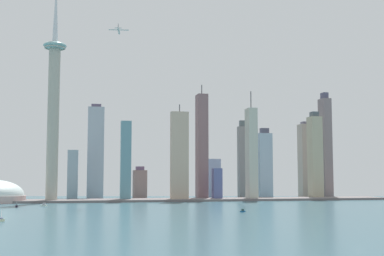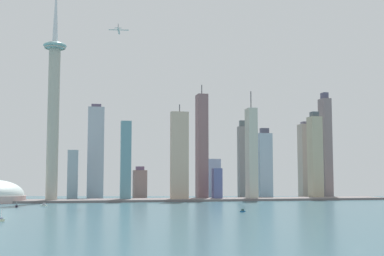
{
  "view_description": "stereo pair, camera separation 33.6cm",
  "coord_description": "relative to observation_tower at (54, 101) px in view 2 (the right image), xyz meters",
  "views": [
    {
      "loc": [
        -149.16,
        -267.54,
        39.61
      ],
      "look_at": [
        13.04,
        517.48,
        112.94
      ],
      "focal_mm": 48.66,
      "sensor_mm": 36.0,
      "label": 1
    },
    {
      "loc": [
        -148.84,
        -267.61,
        39.61
      ],
      "look_at": [
        13.04,
        517.48,
        112.94
      ],
      "focal_mm": 48.66,
      "sensor_mm": 36.0,
      "label": 2
    }
  ],
  "objects": [
    {
      "name": "skyscraper_5",
      "position": [
        238.5,
        33.85,
        -65.32
      ],
      "size": [
        16.96,
        25.22,
        191.48
      ],
      "color": "#7F6064",
      "rests_on": "ground"
    },
    {
      "name": "boat_5",
      "position": [
        -34.44,
        -122.01,
        -150.82
      ],
      "size": [
        2.69,
        6.22,
        11.03
      ],
      "rotation": [
        0.0,
        0.0,
        4.75
      ],
      "color": "#231C2D",
      "rests_on": "ground"
    },
    {
      "name": "boat_2",
      "position": [
        217.02,
        -261.83,
        -151.49
      ],
      "size": [
        7.53,
        7.53,
        3.6
      ],
      "rotation": [
        0.0,
        0.0,
        0.79
      ],
      "color": "navy",
      "rests_on": "ground"
    },
    {
      "name": "observation_tower",
      "position": [
        0.0,
        0.0,
        0.0
      ],
      "size": [
        35.14,
        35.14,
        349.24
      ],
      "color": "#ACAB9D",
      "rests_on": "ground"
    },
    {
      "name": "waterfront_pier",
      "position": [
        196.96,
        0.05,
        -151.1
      ],
      "size": [
        678.04,
        64.68,
        3.36
      ],
      "primitive_type": "cube",
      "color": "slate",
      "rests_on": "ground"
    },
    {
      "name": "airplane",
      "position": [
        92.74,
        -66.93,
        95.59
      ],
      "size": [
        28.95,
        31.13,
        7.76
      ],
      "rotation": [
        0.0,
        0.0,
        1.45
      ],
      "color": "#B3C3BE"
    },
    {
      "name": "boat_4",
      "position": [
        -21.52,
        -331.26,
        -151.31
      ],
      "size": [
        4.74,
        5.93,
        10.31
      ],
      "rotation": [
        0.0,
        0.0,
        4.12
      ],
      "color": "beige",
      "rests_on": "ground"
    },
    {
      "name": "skyscraper_1",
      "position": [
        256.53,
        3.32,
        -127.21
      ],
      "size": [
        14.0,
        16.1,
        51.12
      ],
      "color": "#515C93",
      "rests_on": "ground"
    },
    {
      "name": "skyscraper_0",
      "position": [
        28.98,
        73.67,
        -112.14
      ],
      "size": [
        16.96,
        24.48,
        81.27
      ],
      "color": "#849FAF",
      "rests_on": "ground"
    },
    {
      "name": "skyscraper_12",
      "position": [
        331.67,
        106.77,
        -85.96
      ],
      "size": [
        16.34,
        14.21,
        140.57
      ],
      "color": "gray",
      "rests_on": "ground"
    },
    {
      "name": "skyscraper_2",
      "position": [
        271.6,
        84.71,
        -118.45
      ],
      "size": [
        22.0,
        16.04,
        68.65
      ],
      "color": "#91A4C6",
      "rests_on": "ground"
    },
    {
      "name": "skyscraper_4",
      "position": [
        110.81,
        10.99,
        -90.27
      ],
      "size": [
        16.4,
        15.23,
        125.02
      ],
      "color": "#5D8F9D",
      "rests_on": "ground"
    },
    {
      "name": "skyscraper_3",
      "position": [
        434.3,
        20.23,
        -81.1
      ],
      "size": [
        19.19,
        22.82,
        148.81
      ],
      "color": "#B0A78A",
      "rests_on": "ground"
    },
    {
      "name": "skyscraper_7",
      "position": [
        470.97,
        54.82,
        -61.91
      ],
      "size": [
        15.8,
        23.6,
        188.75
      ],
      "color": "gray",
      "rests_on": "ground"
    },
    {
      "name": "boat_0",
      "position": [
        -2.38,
        -107.32,
        -151.26
      ],
      "size": [
        9.36,
        6.62,
        4.25
      ],
      "rotation": [
        0.0,
        0.0,
        2.7
      ],
      "color": "white",
      "rests_on": "ground"
    },
    {
      "name": "skyscraper_11",
      "position": [
        362.5,
        73.5,
        -93.69
      ],
      "size": [
        23.78,
        18.25,
        123.94
      ],
      "color": "#98B4CA",
      "rests_on": "ground"
    },
    {
      "name": "skyscraper_10",
      "position": [
        193.2,
        -7.22,
        -82.91
      ],
      "size": [
        27.63,
        12.52,
        151.42
      ],
      "color": "#C0AA92",
      "rests_on": "ground"
    },
    {
      "name": "ground_plane",
      "position": [
        196.96,
        -540.81,
        -152.78
      ],
      "size": [
        6000.0,
        6000.0,
        0.0
      ],
      "primitive_type": "plane",
      "color": "#335763"
    },
    {
      "name": "skyscraper_8",
      "position": [
        141.81,
        91.67,
        -127.22
      ],
      "size": [
        22.66,
        26.02,
        55.1
      ],
      "color": "gray",
      "rests_on": "ground"
    },
    {
      "name": "skyscraper_6",
      "position": [
        314.57,
        2.7,
        -77.95
      ],
      "size": [
        14.71,
        23.28,
        177.91
      ],
      "color": "beige",
      "rests_on": "ground"
    },
    {
      "name": "skyscraper_9",
      "position": [
        65.94,
        97.03,
        -73.24
      ],
      "size": [
        27.65,
        16.97,
        162.39
      ],
      "color": "#9DACBB",
      "rests_on": "ground"
    },
    {
      "name": "skyscraper_13",
      "position": [
        456.79,
        106.84,
        -83.89
      ],
      "size": [
        25.26,
        23.68,
        140.9
      ],
      "color": "#AC9A8A",
      "rests_on": "ground"
    }
  ]
}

